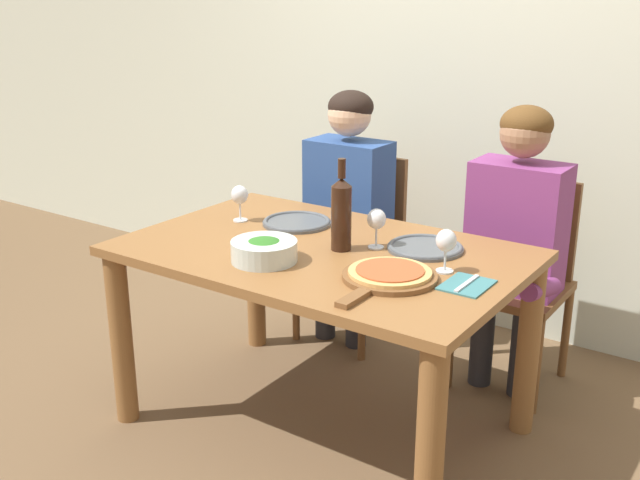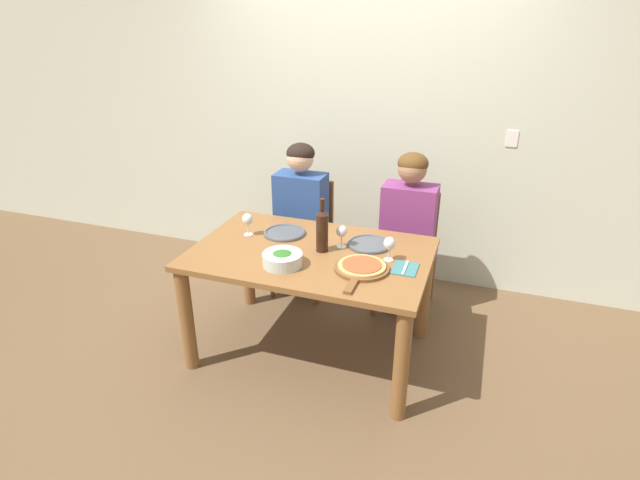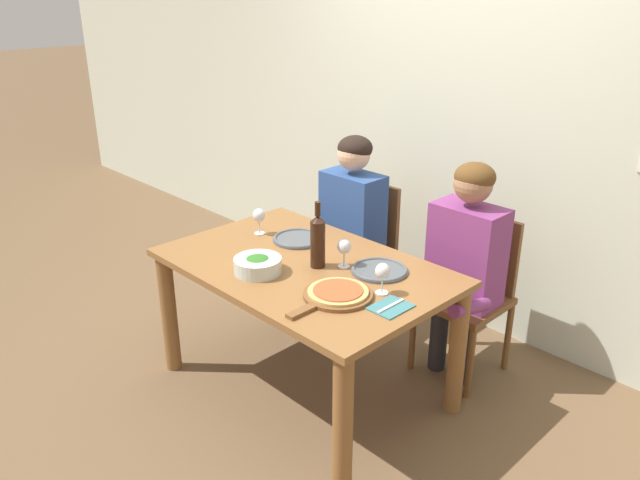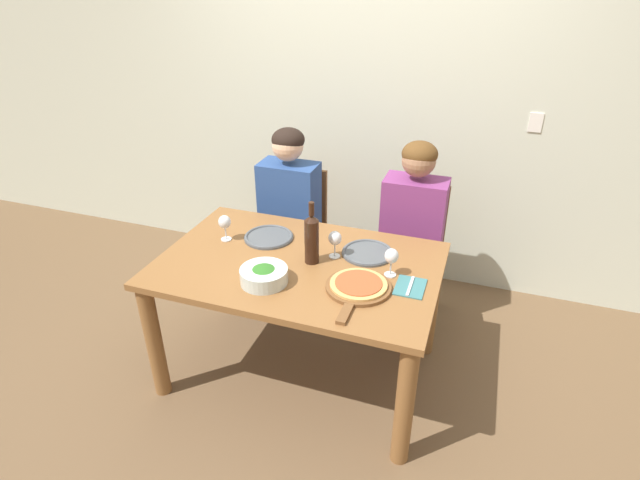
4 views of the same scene
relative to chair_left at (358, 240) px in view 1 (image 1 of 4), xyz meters
name	(u,v)px [view 1 (image 1 of 4)]	position (x,y,z in m)	size (l,w,h in m)	color
ground_plane	(322,423)	(0.35, -0.82, -0.48)	(40.00, 40.00, 0.00)	brown
back_wall	(475,56)	(0.35, 0.48, 0.87)	(10.00, 0.06, 2.70)	beige
dining_table	(322,281)	(0.35, -0.82, 0.13)	(1.46, 0.95, 0.74)	brown
chair_left	(358,240)	(0.00, 0.00, 0.00)	(0.42, 0.42, 0.89)	brown
chair_right	(520,274)	(0.83, 0.00, 0.00)	(0.42, 0.42, 0.89)	brown
person_woman	(347,195)	(0.00, -0.11, 0.25)	(0.47, 0.51, 1.22)	#28282D
person_man	(516,225)	(0.83, -0.11, 0.25)	(0.47, 0.51, 1.22)	#28282D
wine_bottle	(341,213)	(0.41, -0.79, 0.40)	(0.08, 0.08, 0.34)	black
broccoli_bowl	(264,251)	(0.26, -1.05, 0.30)	(0.23, 0.23, 0.08)	silver
dinner_plate_left	(297,222)	(0.09, -0.63, 0.27)	(0.28, 0.28, 0.02)	#4C5156
dinner_plate_right	(425,247)	(0.67, -0.62, 0.27)	(0.28, 0.28, 0.02)	#4C5156
pizza_on_board	(389,275)	(0.71, -0.96, 0.27)	(0.32, 0.46, 0.04)	brown
wine_glass_left	(240,196)	(-0.13, -0.73, 0.36)	(0.07, 0.07, 0.15)	silver
wine_glass_right	(446,243)	(0.83, -0.79, 0.36)	(0.07, 0.07, 0.15)	silver
wine_glass_centre	(377,221)	(0.51, -0.71, 0.36)	(0.07, 0.07, 0.15)	silver
fork_on_napkin	(467,285)	(0.95, -0.86, 0.26)	(0.14, 0.18, 0.01)	#387075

